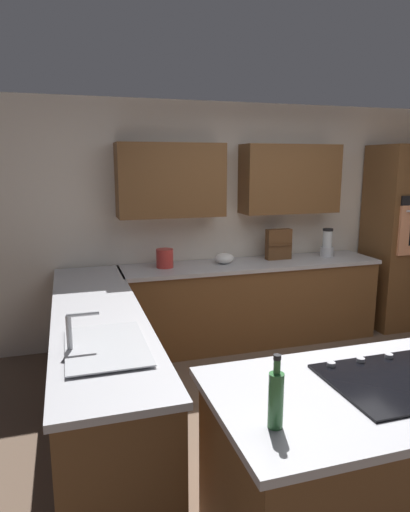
{
  "coord_description": "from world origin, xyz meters",
  "views": [
    {
      "loc": [
        2.0,
        2.73,
        1.96
      ],
      "look_at": [
        0.75,
        -1.33,
        1.09
      ],
      "focal_mm": 31.95,
      "sensor_mm": 36.0,
      "label": 1
    }
  ],
  "objects_px": {
    "sink_unit": "(104,346)",
    "mixing_bowl": "(224,258)",
    "kettle": "(165,258)",
    "oil_bottle": "(276,398)",
    "spice_rack": "(279,244)",
    "cooktop": "(404,379)",
    "wall_oven": "(403,237)",
    "blender": "(327,245)"
  },
  "relations": [
    {
      "from": "wall_oven",
      "to": "cooktop",
      "type": "bearing_deg",
      "value": 50.04
    },
    {
      "from": "wall_oven",
      "to": "blender",
      "type": "xyz_separation_m",
      "value": [
        1.0,
        -0.05,
        -0.04
      ]
    },
    {
      "from": "blender",
      "to": "cooktop",
      "type": "bearing_deg",
      "value": 65.12
    },
    {
      "from": "cooktop",
      "to": "blender",
      "type": "distance_m",
      "value": 3.08
    },
    {
      "from": "kettle",
      "to": "spice_rack",
      "type": "bearing_deg",
      "value": -178.64
    },
    {
      "from": "mixing_bowl",
      "to": "oil_bottle",
      "type": "xyz_separation_m",
      "value": [
        0.83,
        2.97,
        0.07
      ]
    },
    {
      "from": "wall_oven",
      "to": "spice_rack",
      "type": "xyz_separation_m",
      "value": [
        1.6,
        -0.08,
        -0.01
      ]
    },
    {
      "from": "sink_unit",
      "to": "mixing_bowl",
      "type": "distance_m",
      "value": 2.42
    },
    {
      "from": "blender",
      "to": "kettle",
      "type": "bearing_deg",
      "value": 0.0
    },
    {
      "from": "spice_rack",
      "to": "oil_bottle",
      "type": "bearing_deg",
      "value": 63.73
    },
    {
      "from": "cooktop",
      "to": "oil_bottle",
      "type": "relative_size",
      "value": 2.42
    },
    {
      "from": "cooktop",
      "to": "mixing_bowl",
      "type": "xyz_separation_m",
      "value": [
        -0.04,
        -2.79,
        0.05
      ]
    },
    {
      "from": "wall_oven",
      "to": "blender",
      "type": "distance_m",
      "value": 1.0
    },
    {
      "from": "blender",
      "to": "kettle",
      "type": "distance_m",
      "value": 1.9
    },
    {
      "from": "blender",
      "to": "oil_bottle",
      "type": "relative_size",
      "value": 1.03
    },
    {
      "from": "spice_rack",
      "to": "kettle",
      "type": "bearing_deg",
      "value": 1.36
    },
    {
      "from": "wall_oven",
      "to": "sink_unit",
      "type": "height_order",
      "value": "wall_oven"
    },
    {
      "from": "sink_unit",
      "to": "oil_bottle",
      "type": "relative_size",
      "value": 2.23
    },
    {
      "from": "cooktop",
      "to": "wall_oven",
      "type": "bearing_deg",
      "value": -129.96
    },
    {
      "from": "sink_unit",
      "to": "kettle",
      "type": "distance_m",
      "value": 2.1
    },
    {
      "from": "mixing_bowl",
      "to": "wall_oven",
      "type": "bearing_deg",
      "value": 178.65
    },
    {
      "from": "sink_unit",
      "to": "cooktop",
      "type": "height_order",
      "value": "sink_unit"
    },
    {
      "from": "sink_unit",
      "to": "mixing_bowl",
      "type": "bearing_deg",
      "value": -126.2
    },
    {
      "from": "spice_rack",
      "to": "mixing_bowl",
      "type": "bearing_deg",
      "value": 2.72
    },
    {
      "from": "blender",
      "to": "wall_oven",
      "type": "bearing_deg",
      "value": 176.96
    },
    {
      "from": "sink_unit",
      "to": "oil_bottle",
      "type": "height_order",
      "value": "oil_bottle"
    },
    {
      "from": "kettle",
      "to": "sink_unit",
      "type": "bearing_deg",
      "value": 68.26
    },
    {
      "from": "wall_oven",
      "to": "spice_rack",
      "type": "bearing_deg",
      "value": -3.0
    },
    {
      "from": "mixing_bowl",
      "to": "spice_rack",
      "type": "bearing_deg",
      "value": -177.28
    },
    {
      "from": "spice_rack",
      "to": "wall_oven",
      "type": "bearing_deg",
      "value": 177.0
    },
    {
      "from": "kettle",
      "to": "oil_bottle",
      "type": "xyz_separation_m",
      "value": [
        0.18,
        2.97,
        0.03
      ]
    },
    {
      "from": "cooktop",
      "to": "oil_bottle",
      "type": "xyz_separation_m",
      "value": [
        0.79,
        0.18,
        0.12
      ]
    },
    {
      "from": "wall_oven",
      "to": "sink_unit",
      "type": "distance_m",
      "value": 4.14
    },
    {
      "from": "cooktop",
      "to": "oil_bottle",
      "type": "bearing_deg",
      "value": 13.0
    },
    {
      "from": "mixing_bowl",
      "to": "spice_rack",
      "type": "height_order",
      "value": "spice_rack"
    },
    {
      "from": "mixing_bowl",
      "to": "spice_rack",
      "type": "distance_m",
      "value": 0.66
    },
    {
      "from": "sink_unit",
      "to": "mixing_bowl",
      "type": "relative_size",
      "value": 3.41
    },
    {
      "from": "mixing_bowl",
      "to": "kettle",
      "type": "relative_size",
      "value": 1.07
    },
    {
      "from": "cooktop",
      "to": "spice_rack",
      "type": "distance_m",
      "value": 2.91
    },
    {
      "from": "wall_oven",
      "to": "kettle",
      "type": "xyz_separation_m",
      "value": [
        2.9,
        -0.05,
        -0.09
      ]
    },
    {
      "from": "mixing_bowl",
      "to": "sink_unit",
      "type": "bearing_deg",
      "value": 53.8
    },
    {
      "from": "sink_unit",
      "to": "mixing_bowl",
      "type": "height_order",
      "value": "sink_unit"
    }
  ]
}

